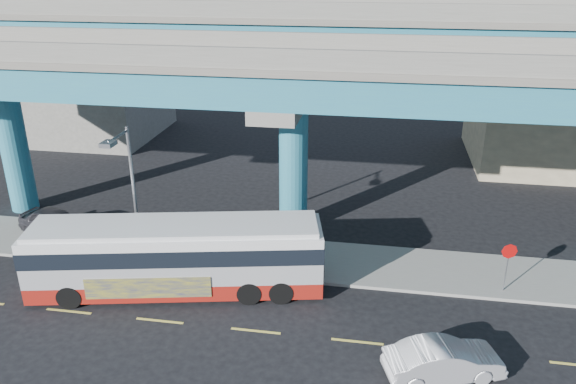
% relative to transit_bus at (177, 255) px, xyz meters
% --- Properties ---
extents(ground, '(120.00, 120.00, 0.00)m').
position_rel_transit_bus_xyz_m(ground, '(3.99, -2.07, -1.77)').
color(ground, black).
rests_on(ground, ground).
extents(sidewalk, '(70.00, 4.00, 0.15)m').
position_rel_transit_bus_xyz_m(sidewalk, '(3.99, 3.43, -1.70)').
color(sidewalk, gray).
rests_on(sidewalk, ground).
extents(lane_markings, '(58.00, 0.12, 0.01)m').
position_rel_transit_bus_xyz_m(lane_markings, '(3.99, -2.37, -1.77)').
color(lane_markings, '#D8C64C').
rests_on(lane_markings, ground).
extents(viaduct, '(52.00, 12.40, 11.70)m').
position_rel_transit_bus_xyz_m(viaduct, '(3.99, 7.04, 7.37)').
color(viaduct, '#25698C').
rests_on(viaduct, ground).
extents(building_concrete, '(12.00, 10.00, 9.00)m').
position_rel_transit_bus_xyz_m(building_concrete, '(-16.01, 21.93, 2.73)').
color(building_concrete, gray).
rests_on(building_concrete, ground).
extents(transit_bus, '(12.88, 5.25, 3.24)m').
position_rel_transit_bus_xyz_m(transit_bus, '(0.00, 0.00, 0.00)').
color(transit_bus, maroon).
rests_on(transit_bus, ground).
extents(sedan, '(3.95, 5.01, 1.36)m').
position_rel_transit_bus_xyz_m(sedan, '(11.04, -3.80, -1.09)').
color(sedan, '#BCBCC1').
rests_on(sedan, ground).
extents(parked_car, '(4.25, 5.30, 1.46)m').
position_rel_transit_bus_xyz_m(parked_car, '(-8.00, 3.67, -0.89)').
color(parked_car, '#313036').
rests_on(parked_car, sidewalk).
extents(street_lamp, '(0.50, 2.24, 6.69)m').
position_rel_transit_bus_xyz_m(street_lamp, '(-2.60, 1.40, 2.79)').
color(street_lamp, gray).
rests_on(street_lamp, sidewalk).
extents(stop_sign, '(0.68, 0.17, 2.29)m').
position_rel_transit_bus_xyz_m(stop_sign, '(14.11, 2.11, 0.00)').
color(stop_sign, gray).
rests_on(stop_sign, sidewalk).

